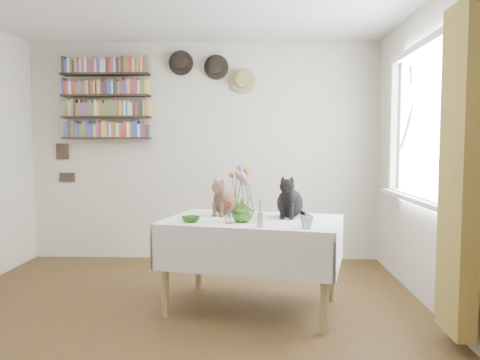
{
  "coord_description": "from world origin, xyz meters",
  "views": [
    {
      "loc": [
        0.61,
        -3.13,
        1.31
      ],
      "look_at": [
        0.48,
        0.46,
        1.05
      ],
      "focal_mm": 35.0,
      "sensor_mm": 36.0,
      "label": 1
    }
  ],
  "objects_px": {
    "dining_table": "(253,241)",
    "flower_vase": "(242,210)",
    "black_cat": "(290,195)",
    "bookshelf_unit": "(106,99)",
    "tabby_cat": "(225,196)"
  },
  "relations": [
    {
      "from": "dining_table",
      "to": "flower_vase",
      "type": "distance_m",
      "value": 0.32
    },
    {
      "from": "tabby_cat",
      "to": "flower_vase",
      "type": "distance_m",
      "value": 0.41
    },
    {
      "from": "flower_vase",
      "to": "bookshelf_unit",
      "type": "distance_m",
      "value": 2.58
    },
    {
      "from": "black_cat",
      "to": "bookshelf_unit",
      "type": "relative_size",
      "value": 0.35
    },
    {
      "from": "flower_vase",
      "to": "tabby_cat",
      "type": "bearing_deg",
      "value": 112.67
    },
    {
      "from": "dining_table",
      "to": "bookshelf_unit",
      "type": "bearing_deg",
      "value": 136.4
    },
    {
      "from": "black_cat",
      "to": "flower_vase",
      "type": "xyz_separation_m",
      "value": [
        -0.38,
        -0.27,
        -0.09
      ]
    },
    {
      "from": "black_cat",
      "to": "flower_vase",
      "type": "distance_m",
      "value": 0.48
    },
    {
      "from": "tabby_cat",
      "to": "black_cat",
      "type": "relative_size",
      "value": 0.92
    },
    {
      "from": "flower_vase",
      "to": "dining_table",
      "type": "bearing_deg",
      "value": 61.46
    },
    {
      "from": "dining_table",
      "to": "bookshelf_unit",
      "type": "xyz_separation_m",
      "value": [
        -1.68,
        1.6,
        1.29
      ]
    },
    {
      "from": "black_cat",
      "to": "flower_vase",
      "type": "height_order",
      "value": "black_cat"
    },
    {
      "from": "tabby_cat",
      "to": "bookshelf_unit",
      "type": "bearing_deg",
      "value": 161.0
    },
    {
      "from": "dining_table",
      "to": "tabby_cat",
      "type": "height_order",
      "value": "tabby_cat"
    },
    {
      "from": "black_cat",
      "to": "dining_table",
      "type": "bearing_deg",
      "value": -142.29
    }
  ]
}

